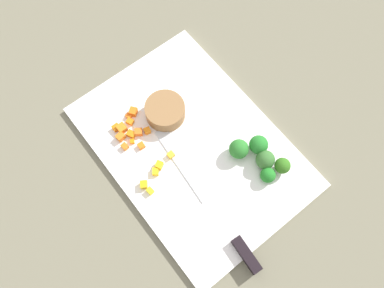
# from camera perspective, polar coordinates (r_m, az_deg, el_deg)

# --- Properties ---
(ground_plane) EXTENTS (4.00, 4.00, 0.00)m
(ground_plane) POSITION_cam_1_polar(r_m,az_deg,el_deg) (0.85, -0.00, -0.53)
(ground_plane) COLOR #6F6B56
(cutting_board) EXTENTS (0.50, 0.35, 0.01)m
(cutting_board) POSITION_cam_1_polar(r_m,az_deg,el_deg) (0.85, -0.00, -0.39)
(cutting_board) COLOR white
(cutting_board) RESTS_ON ground_plane
(prep_bowl) EXTENTS (0.09, 0.09, 0.04)m
(prep_bowl) POSITION_cam_1_polar(r_m,az_deg,el_deg) (0.86, -4.07, 4.76)
(prep_bowl) COLOR olive
(prep_bowl) RESTS_ON cutting_board
(chef_knife) EXTENTS (0.36, 0.05, 0.02)m
(chef_knife) POSITION_cam_1_polar(r_m,az_deg,el_deg) (0.79, 4.68, -11.35)
(chef_knife) COLOR silver
(chef_knife) RESTS_ON cutting_board
(carrot_dice_0) EXTENTS (0.01, 0.01, 0.01)m
(carrot_dice_0) POSITION_cam_1_polar(r_m,az_deg,el_deg) (0.85, -8.75, 0.38)
(carrot_dice_0) COLOR orange
(carrot_dice_0) RESTS_ON cutting_board
(carrot_dice_1) EXTENTS (0.02, 0.02, 0.01)m
(carrot_dice_1) POSITION_cam_1_polar(r_m,az_deg,el_deg) (0.85, -6.56, 1.94)
(carrot_dice_1) COLOR orange
(carrot_dice_1) RESTS_ON cutting_board
(carrot_dice_2) EXTENTS (0.02, 0.02, 0.01)m
(carrot_dice_2) POSITION_cam_1_polar(r_m,az_deg,el_deg) (0.87, -9.04, 3.23)
(carrot_dice_2) COLOR orange
(carrot_dice_2) RESTS_ON cutting_board
(carrot_dice_3) EXTENTS (0.02, 0.01, 0.01)m
(carrot_dice_3) POSITION_cam_1_polar(r_m,az_deg,el_deg) (0.88, -9.23, 4.02)
(carrot_dice_3) COLOR orange
(carrot_dice_3) RESTS_ON cutting_board
(carrot_dice_4) EXTENTS (0.01, 0.01, 0.01)m
(carrot_dice_4) POSITION_cam_1_polar(r_m,az_deg,el_deg) (0.84, -7.43, -0.25)
(carrot_dice_4) COLOR orange
(carrot_dice_4) RESTS_ON cutting_board
(carrot_dice_5) EXTENTS (0.02, 0.02, 0.02)m
(carrot_dice_5) POSITION_cam_1_polar(r_m,az_deg,el_deg) (0.86, -10.22, 2.27)
(carrot_dice_5) COLOR orange
(carrot_dice_5) RESTS_ON cutting_board
(carrot_dice_6) EXTENTS (0.02, 0.02, 0.01)m
(carrot_dice_6) POSITION_cam_1_polar(r_m,az_deg,el_deg) (0.86, -8.87, 1.43)
(carrot_dice_6) COLOR orange
(carrot_dice_6) RESTS_ON cutting_board
(carrot_dice_7) EXTENTS (0.01, 0.02, 0.01)m
(carrot_dice_7) POSITION_cam_1_polar(r_m,az_deg,el_deg) (0.87, -11.02, 2.37)
(carrot_dice_7) COLOR orange
(carrot_dice_7) RESTS_ON cutting_board
(carrot_dice_8) EXTENTS (0.02, 0.02, 0.02)m
(carrot_dice_8) POSITION_cam_1_polar(r_m,az_deg,el_deg) (0.88, -8.59, 4.69)
(carrot_dice_8) COLOR orange
(carrot_dice_8) RESTS_ON cutting_board
(carrot_dice_9) EXTENTS (0.02, 0.01, 0.01)m
(carrot_dice_9) POSITION_cam_1_polar(r_m,az_deg,el_deg) (0.85, -9.79, -0.37)
(carrot_dice_9) COLOR orange
(carrot_dice_9) RESTS_ON cutting_board
(carrot_dice_10) EXTENTS (0.02, 0.02, 0.01)m
(carrot_dice_10) POSITION_cam_1_polar(r_m,az_deg,el_deg) (0.85, -7.82, 1.73)
(carrot_dice_10) COLOR orange
(carrot_dice_10) RESTS_ON cutting_board
(carrot_dice_11) EXTENTS (0.02, 0.02, 0.02)m
(carrot_dice_11) POSITION_cam_1_polar(r_m,az_deg,el_deg) (0.86, -10.40, 1.04)
(carrot_dice_11) COLOR orange
(carrot_dice_11) RESTS_ON cutting_board
(pepper_dice_0) EXTENTS (0.02, 0.02, 0.01)m
(pepper_dice_0) POSITION_cam_1_polar(r_m,az_deg,el_deg) (0.82, -4.81, -3.09)
(pepper_dice_0) COLOR yellow
(pepper_dice_0) RESTS_ON cutting_board
(pepper_dice_1) EXTENTS (0.01, 0.01, 0.01)m
(pepper_dice_1) POSITION_cam_1_polar(r_m,az_deg,el_deg) (0.81, -6.14, -6.83)
(pepper_dice_1) COLOR yellow
(pepper_dice_1) RESTS_ON cutting_board
(pepper_dice_2) EXTENTS (0.01, 0.01, 0.01)m
(pepper_dice_2) POSITION_cam_1_polar(r_m,az_deg,el_deg) (0.83, -3.11, -1.61)
(pepper_dice_2) COLOR yellow
(pepper_dice_2) RESTS_ON cutting_board
(pepper_dice_3) EXTENTS (0.02, 0.02, 0.01)m
(pepper_dice_3) POSITION_cam_1_polar(r_m,az_deg,el_deg) (0.82, -5.51, -3.84)
(pepper_dice_3) COLOR yellow
(pepper_dice_3) RESTS_ON cutting_board
(pepper_dice_4) EXTENTS (0.02, 0.02, 0.01)m
(pepper_dice_4) POSITION_cam_1_polar(r_m,az_deg,el_deg) (0.81, -7.05, -5.92)
(pepper_dice_4) COLOR yellow
(pepper_dice_4) RESTS_ON cutting_board
(broccoli_floret_0) EXTENTS (0.03, 0.03, 0.04)m
(broccoli_floret_0) POSITION_cam_1_polar(r_m,az_deg,el_deg) (0.83, 13.08, -3.12)
(broccoli_floret_0) COLOR #84B060
(broccoli_floret_0) RESTS_ON cutting_board
(broccoli_floret_1) EXTENTS (0.03, 0.03, 0.03)m
(broccoli_floret_1) POSITION_cam_1_polar(r_m,az_deg,el_deg) (0.82, 11.03, -4.49)
(broccoli_floret_1) COLOR #7FC26C
(broccoli_floret_1) RESTS_ON cutting_board
(broccoli_floret_2) EXTENTS (0.04, 0.04, 0.05)m
(broccoli_floret_2) POSITION_cam_1_polar(r_m,az_deg,el_deg) (0.83, 9.70, -0.12)
(broccoli_floret_2) COLOR #92B160
(broccoli_floret_2) RESTS_ON cutting_board
(broccoli_floret_3) EXTENTS (0.04, 0.04, 0.04)m
(broccoli_floret_3) POSITION_cam_1_polar(r_m,az_deg,el_deg) (0.82, 10.66, -2.28)
(broccoli_floret_3) COLOR #94BB5A
(broccoli_floret_3) RESTS_ON cutting_board
(broccoli_floret_4) EXTENTS (0.04, 0.04, 0.04)m
(broccoli_floret_4) POSITION_cam_1_polar(r_m,az_deg,el_deg) (0.82, 6.87, -0.75)
(broccoli_floret_4) COLOR #8EC35C
(broccoli_floret_4) RESTS_ON cutting_board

